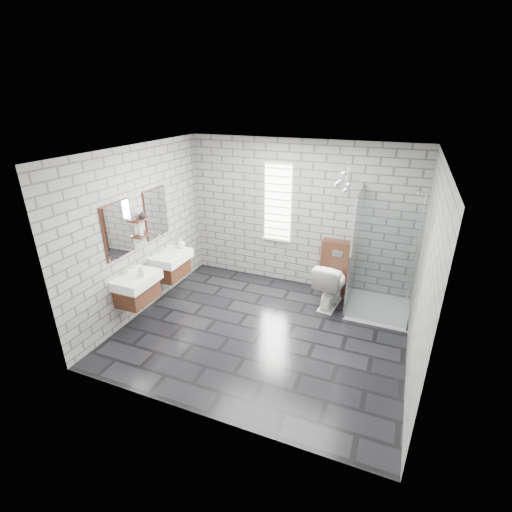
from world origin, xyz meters
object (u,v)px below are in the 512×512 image
Objects in this scene: vanity_left at (135,281)px; shower_enclosure at (374,286)px; toilet at (331,284)px; vanity_right at (169,258)px; cistern_panel at (337,267)px.

shower_enclosure is (3.41, 1.70, -0.25)m from vanity_left.
vanity_left is 1.92× the size of toilet.
vanity_right is 3.50m from shower_enclosure.
shower_enclosure is (0.70, -0.52, 0.00)m from cistern_panel.
toilet is (-0.70, -0.01, -0.09)m from shower_enclosure.
toilet is (0.00, -0.53, -0.09)m from cistern_panel.
toilet is at bearing 15.71° from vanity_right.
vanity_left reaches higher than cistern_panel.
shower_enclosure is 2.48× the size of toilet.
cistern_panel reaches higher than toilet.
vanity_right is at bearing -154.58° from cistern_panel.
shower_enclosure is at bearing -36.41° from cistern_panel.
toilet is at bearing 31.99° from vanity_left.
shower_enclosure is at bearing 26.50° from vanity_left.
shower_enclosure reaches higher than vanity_right.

